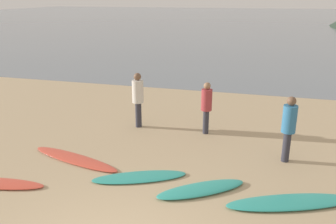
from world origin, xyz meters
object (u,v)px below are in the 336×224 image
Objects in this scene: surfboard_1 at (75,159)px; surfboard_3 at (201,189)px; person_2 at (289,124)px; person_1 at (207,104)px; person_0 at (138,96)px; surfboard_4 at (290,202)px; surfboard_2 at (139,177)px.

surfboard_3 is (3.29, -0.61, 0.02)m from surfboard_1.
person_1 is at bearing -120.13° from person_2.
surfboard_3 is 1.19× the size of person_2.
person_0 is 4.48m from person_2.
surfboard_4 is at bearing -34.88° from surfboard_3.
person_0 is 1.10× the size of person_1.
surfboard_1 is 2.88m from person_0.
surfboard_4 is at bearing -27.65° from surfboard_2.
person_0 is at bearing 89.44° from surfboard_1.
surfboard_1 is 5.10m from surfboard_4.
surfboard_1 is 1.61× the size of person_2.
surfboard_1 is 1.72× the size of person_1.
person_2 is at bearing 4.63° from surfboard_2.
person_1 reaches higher than surfboard_3.
person_0 is 2.10m from person_1.
surfboard_2 is at bearing 138.64° from surfboard_3.
person_2 is (-0.03, 1.94, 0.93)m from surfboard_4.
surfboard_1 is at bearing 117.28° from person_0.
surfboard_2 is 1.44m from surfboard_3.
surfboard_4 is at bearing 1.47° from person_2.
person_2 is (1.74, 1.93, 0.93)m from surfboard_3.
surfboard_3 is at bearing 155.91° from person_1.
surfboard_3 is 3.37m from person_1.
surfboard_4 is at bearing 8.29° from surfboard_1.
surfboard_1 is 3.34m from surfboard_3.
surfboard_3 is 0.76× the size of surfboard_4.
person_1 is 0.94× the size of person_2.
surfboard_4 is 1.53× the size of person_0.
person_2 is at bearing -153.68° from person_0.
surfboard_3 is at bearing 171.42° from person_0.
surfboard_3 is 1.16× the size of person_0.
surfboard_2 is 3.33m from person_1.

